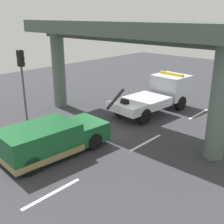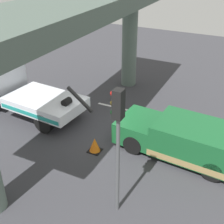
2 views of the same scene
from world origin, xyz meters
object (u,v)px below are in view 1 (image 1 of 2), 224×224
tow_truck_white (158,94)px  traffic_light_far (22,72)px  traffic_cone_orange (85,122)px  towed_van_green (50,140)px

tow_truck_white → traffic_light_far: size_ratio=1.62×
traffic_light_far → traffic_cone_orange: size_ratio=6.89×
towed_van_green → tow_truck_white: bearing=-0.4°
tow_truck_white → traffic_light_far: traffic_light_far is taller
towed_van_green → traffic_light_far: size_ratio=1.18×
tow_truck_white → traffic_light_far: 9.04m
towed_van_green → traffic_cone_orange: towed_van_green is taller
tow_truck_white → towed_van_green: bearing=179.6°
tow_truck_white → traffic_cone_orange: bearing=164.7°
traffic_cone_orange → traffic_light_far: bearing=131.8°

